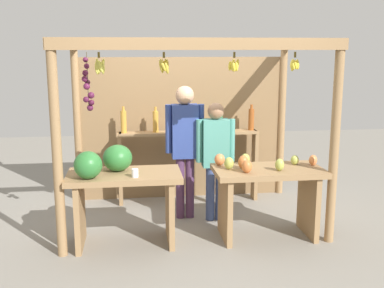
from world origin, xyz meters
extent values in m
plane|color=gray|center=(0.00, 0.00, 0.00)|extent=(12.00, 12.00, 0.00)
cylinder|color=#99754C|center=(-1.45, -0.91, 1.11)|extent=(0.10, 0.10, 2.22)
cylinder|color=#99754C|center=(1.45, -0.91, 1.11)|extent=(0.10, 0.10, 2.22)
cylinder|color=#99754C|center=(-1.45, 0.91, 1.11)|extent=(0.10, 0.10, 2.22)
cylinder|color=#99754C|center=(1.45, 0.91, 1.11)|extent=(0.10, 0.10, 2.22)
cube|color=#99754C|center=(0.00, -0.91, 2.16)|extent=(3.01, 0.12, 0.12)
cube|color=#99754C|center=(-1.45, 0.00, 2.16)|extent=(0.12, 1.92, 0.12)
cube|color=#99754C|center=(1.45, 0.00, 2.16)|extent=(0.12, 1.92, 0.12)
cube|color=olive|center=(0.00, 0.93, 1.00)|extent=(2.91, 0.04, 2.00)
cylinder|color=brown|center=(-1.02, -0.71, 2.05)|extent=(0.02, 0.02, 0.06)
ellipsoid|color=#D1CC4C|center=(-0.98, -0.71, 1.93)|extent=(0.04, 0.06, 0.14)
ellipsoid|color=#D1CC4C|center=(-0.99, -0.68, 1.96)|extent=(0.07, 0.07, 0.14)
ellipsoid|color=#D1CC4C|center=(-1.01, -0.67, 1.92)|extent=(0.08, 0.05, 0.14)
ellipsoid|color=#D1CC4C|center=(-1.03, -0.69, 1.92)|extent=(0.06, 0.05, 0.14)
ellipsoid|color=#D1CC4C|center=(-1.04, -0.70, 1.96)|extent=(0.04, 0.06, 0.14)
ellipsoid|color=#D1CC4C|center=(-1.04, -0.72, 1.93)|extent=(0.05, 0.08, 0.14)
ellipsoid|color=#D1CC4C|center=(-1.03, -0.73, 1.94)|extent=(0.06, 0.05, 0.14)
ellipsoid|color=#D1CC4C|center=(-1.01, -0.75, 1.94)|extent=(0.09, 0.05, 0.14)
ellipsoid|color=#D1CC4C|center=(-1.00, -0.73, 1.94)|extent=(0.07, 0.08, 0.14)
cylinder|color=brown|center=(-0.36, -0.77, 2.05)|extent=(0.02, 0.02, 0.06)
ellipsoid|color=gold|center=(-0.33, -0.78, 1.95)|extent=(0.04, 0.07, 0.13)
ellipsoid|color=gold|center=(-0.35, -0.75, 1.95)|extent=(0.06, 0.05, 0.13)
ellipsoid|color=gold|center=(-0.37, -0.74, 1.93)|extent=(0.05, 0.04, 0.13)
ellipsoid|color=gold|center=(-0.39, -0.76, 1.95)|extent=(0.04, 0.06, 0.13)
ellipsoid|color=gold|center=(-0.39, -0.79, 1.95)|extent=(0.05, 0.06, 0.13)
ellipsoid|color=gold|center=(-0.38, -0.81, 1.95)|extent=(0.09, 0.05, 0.13)
ellipsoid|color=gold|center=(-0.34, -0.81, 1.93)|extent=(0.07, 0.05, 0.14)
cylinder|color=brown|center=(1.02, -0.77, 2.05)|extent=(0.02, 0.02, 0.06)
ellipsoid|color=yellow|center=(1.04, -0.78, 1.95)|extent=(0.04, 0.05, 0.11)
ellipsoid|color=yellow|center=(1.04, -0.75, 1.96)|extent=(0.06, 0.06, 0.12)
ellipsoid|color=yellow|center=(1.02, -0.74, 1.93)|extent=(0.08, 0.04, 0.11)
ellipsoid|color=yellow|center=(1.00, -0.75, 1.96)|extent=(0.07, 0.07, 0.12)
ellipsoid|color=yellow|center=(0.99, -0.77, 1.93)|extent=(0.04, 0.07, 0.11)
ellipsoid|color=yellow|center=(0.99, -0.80, 1.95)|extent=(0.05, 0.05, 0.11)
ellipsoid|color=yellow|center=(1.01, -0.81, 1.95)|extent=(0.06, 0.04, 0.11)
ellipsoid|color=yellow|center=(1.04, -0.80, 1.95)|extent=(0.05, 0.05, 0.11)
cylinder|color=brown|center=(0.36, -0.78, 2.05)|extent=(0.02, 0.02, 0.06)
ellipsoid|color=yellow|center=(0.40, -0.78, 1.96)|extent=(0.04, 0.06, 0.11)
ellipsoid|color=yellow|center=(0.39, -0.75, 1.94)|extent=(0.05, 0.05, 0.11)
ellipsoid|color=yellow|center=(0.36, -0.75, 1.96)|extent=(0.06, 0.04, 0.11)
ellipsoid|color=yellow|center=(0.32, -0.77, 1.94)|extent=(0.05, 0.06, 0.11)
ellipsoid|color=yellow|center=(0.34, -0.80, 1.94)|extent=(0.04, 0.05, 0.11)
ellipsoid|color=yellow|center=(0.35, -0.81, 1.93)|extent=(0.05, 0.04, 0.11)
ellipsoid|color=yellow|center=(0.38, -0.81, 1.94)|extent=(0.05, 0.05, 0.11)
cylinder|color=#4C422D|center=(-1.15, -0.58, 1.81)|extent=(0.01, 0.01, 0.55)
sphere|color=#511938|center=(-1.17, -0.57, 2.00)|extent=(0.06, 0.06, 0.06)
sphere|color=#511938|center=(-1.15, -0.59, 1.94)|extent=(0.06, 0.06, 0.06)
sphere|color=#511938|center=(-1.17, -0.60, 1.87)|extent=(0.06, 0.06, 0.06)
sphere|color=#511938|center=(-1.18, -0.61, 1.81)|extent=(0.06, 0.06, 0.06)
sphere|color=#47142D|center=(-1.16, -0.55, 1.77)|extent=(0.06, 0.06, 0.06)
sphere|color=#601E42|center=(-1.16, -0.59, 1.73)|extent=(0.07, 0.07, 0.07)
sphere|color=#511938|center=(-1.17, -0.61, 1.59)|extent=(0.06, 0.06, 0.06)
sphere|color=#511938|center=(-1.12, -0.59, 1.64)|extent=(0.07, 0.07, 0.07)
sphere|color=#47142D|center=(-1.12, -0.59, 1.56)|extent=(0.06, 0.06, 0.06)
sphere|color=#511938|center=(-1.14, -0.57, 1.50)|extent=(0.07, 0.07, 0.07)
cube|color=#99754C|center=(-0.80, -0.68, 0.77)|extent=(1.22, 0.64, 0.06)
cube|color=#99754C|center=(-1.29, -0.68, 0.37)|extent=(0.06, 0.58, 0.74)
cube|color=#99754C|center=(-0.31, -0.68, 0.37)|extent=(0.06, 0.58, 0.74)
ellipsoid|color=#2D7533|center=(-0.87, -0.58, 0.95)|extent=(0.40, 0.40, 0.29)
ellipsoid|color=#2D7533|center=(-1.16, -0.85, 0.95)|extent=(0.29, 0.29, 0.29)
cylinder|color=white|center=(-0.68, -0.86, 0.85)|extent=(0.07, 0.07, 0.09)
cube|color=#99754C|center=(0.80, -0.68, 0.77)|extent=(1.22, 0.64, 0.06)
cube|color=#99754C|center=(0.31, -0.68, 0.37)|extent=(0.06, 0.58, 0.74)
cube|color=#99754C|center=(1.29, -0.68, 0.37)|extent=(0.06, 0.58, 0.74)
ellipsoid|color=#A8B24C|center=(0.58, -0.48, 0.87)|extent=(0.11, 0.11, 0.13)
ellipsoid|color=#E07F47|center=(0.28, -0.47, 0.87)|extent=(0.12, 0.12, 0.13)
ellipsoid|color=#A8B24C|center=(1.15, -0.56, 0.86)|extent=(0.11, 0.11, 0.11)
ellipsoid|color=#A8B24C|center=(0.89, -0.80, 0.87)|extent=(0.11, 0.11, 0.14)
ellipsoid|color=#CC7038|center=(0.51, -0.67, 0.88)|extent=(0.16, 0.16, 0.16)
ellipsoid|color=#E07F47|center=(1.34, -0.62, 0.87)|extent=(0.12, 0.12, 0.12)
ellipsoid|color=#A8B24C|center=(0.35, -0.66, 0.87)|extent=(0.11, 0.11, 0.14)
ellipsoid|color=#CC7038|center=(0.51, -0.84, 0.87)|extent=(0.15, 0.15, 0.14)
cube|color=#99754C|center=(-0.88, 0.68, 0.50)|extent=(0.05, 0.20, 1.00)
cube|color=#99754C|center=(1.01, 0.68, 0.50)|extent=(0.05, 0.20, 1.00)
cube|color=#99754C|center=(0.06, 0.68, 0.98)|extent=(1.89, 0.22, 0.04)
cylinder|color=gold|center=(-0.82, 0.68, 1.15)|extent=(0.08, 0.08, 0.30)
cylinder|color=gold|center=(-0.82, 0.68, 1.33)|extent=(0.04, 0.04, 0.06)
cylinder|color=gold|center=(-0.39, 0.68, 1.14)|extent=(0.08, 0.08, 0.29)
cylinder|color=gold|center=(-0.39, 0.68, 1.32)|extent=(0.03, 0.03, 0.06)
cylinder|color=gold|center=(0.06, 0.68, 1.13)|extent=(0.08, 0.08, 0.25)
cylinder|color=gold|center=(0.06, 0.68, 1.28)|extent=(0.04, 0.04, 0.06)
cylinder|color=#338C4C|center=(0.50, 0.68, 1.12)|extent=(0.07, 0.07, 0.23)
cylinder|color=#338C4C|center=(0.50, 0.68, 1.26)|extent=(0.03, 0.03, 0.06)
cylinder|color=#994C1E|center=(0.94, 0.68, 1.15)|extent=(0.08, 0.08, 0.30)
cylinder|color=#994C1E|center=(0.94, 0.68, 1.33)|extent=(0.04, 0.04, 0.06)
cylinder|color=#4D2E50|center=(-0.12, 0.04, 0.39)|extent=(0.11, 0.11, 0.79)
cylinder|color=#4D2E50|center=(0.00, 0.04, 0.39)|extent=(0.11, 0.11, 0.79)
cube|color=#2D428C|center=(-0.06, 0.04, 1.12)|extent=(0.32, 0.19, 0.66)
cylinder|color=#2D428C|center=(-0.26, 0.04, 1.15)|extent=(0.08, 0.08, 0.60)
cylinder|color=#2D428C|center=(0.14, 0.04, 1.15)|extent=(0.08, 0.08, 0.60)
sphere|color=tan|center=(-0.06, 0.04, 1.56)|extent=(0.23, 0.23, 0.23)
cylinder|color=#3B4B7F|center=(0.24, -0.08, 0.35)|extent=(0.11, 0.11, 0.69)
cylinder|color=#3B4B7F|center=(0.36, -0.08, 0.35)|extent=(0.11, 0.11, 0.69)
cube|color=teal|center=(0.30, -0.08, 0.99)|extent=(0.32, 0.19, 0.58)
cylinder|color=teal|center=(0.10, -0.08, 1.01)|extent=(0.08, 0.08, 0.53)
cylinder|color=teal|center=(0.50, -0.08, 1.01)|extent=(0.08, 0.08, 0.53)
sphere|color=#997051|center=(0.30, -0.08, 1.38)|extent=(0.20, 0.20, 0.20)
camera|label=1|loc=(-0.69, -5.60, 2.12)|focal=43.79mm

